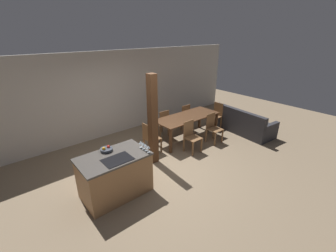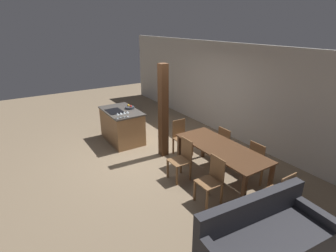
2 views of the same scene
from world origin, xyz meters
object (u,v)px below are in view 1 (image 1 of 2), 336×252
Objects in this scene: dining_chair_near_right at (213,127)px; dining_chair_far_left at (162,123)px; dining_chair_near_left at (191,136)px; wine_glass_end at (141,142)px; dining_chair_foot_end at (216,115)px; wine_glass_far at (143,144)px; timber_post at (153,121)px; wine_glass_near at (148,147)px; couch at (244,124)px; dining_table at (187,119)px; wine_glass_middle at (146,146)px; dining_chair_far_right at (183,116)px; kitchen_island at (115,175)px; fruit_bowl at (106,149)px; dining_chair_head_end at (150,138)px.

dining_chair_near_right is 1.00× the size of dining_chair_far_left.
wine_glass_end is at bearing -169.15° from dining_chair_near_left.
wine_glass_far is at bearing -73.77° from dining_chair_foot_end.
dining_chair_far_left is 1.72m from timber_post.
couch is at bearing 5.73° from wine_glass_near.
dining_chair_near_right is (2.89, 0.64, -0.57)m from wine_glass_near.
dining_table is 1.76m from timber_post.
wine_glass_middle is at bearing -153.29° from dining_table.
couch is at bearing 132.27° from dining_chair_far_right.
kitchen_island is at bearing 96.24° from couch.
fruit_bowl is 2.93m from dining_chair_far_left.
wine_glass_end is 2.97m from dining_chair_near_right.
wine_glass_near is at bearing -29.41° from kitchen_island.
fruit_bowl reaches higher than dining_chair_far_left.
fruit_bowl is 3.79m from dining_chair_far_right.
dining_chair_far_left is 1.00× the size of dining_chair_foot_end.
dining_chair_near_left is 0.39× the size of timber_post.
dining_chair_far_right is 2.08m from couch.
wine_glass_far is at bearing -137.70° from timber_post.
wine_glass_end is 0.17× the size of dining_chair_near_right.
dining_chair_near_right is at bearing 86.61° from couch.
dining_chair_foot_end is (3.85, 1.21, -0.57)m from wine_glass_middle.
wine_glass_near is at bearing 101.04° from couch.
dining_table is at bearing 126.04° from dining_chair_near_right.
wine_glass_far reaches higher than dining_chair_near_left.
wine_glass_middle is 2.72m from dining_table.
dining_chair_foot_end is at bearing 16.23° from wine_glass_far.
kitchen_island is at bearing -173.44° from dining_chair_near_left.
timber_post is (-2.12, 0.24, 0.69)m from dining_chair_near_right.
fruit_bowl is at bearing 139.88° from wine_glass_middle.
timber_post is at bearing 27.00° from dining_chair_far_right.
wine_glass_far is at bearing 90.00° from wine_glass_middle.
dining_chair_far_right is 1.00× the size of dining_chair_foot_end.
dining_chair_near_left is at bearing 6.56° from kitchen_island.
wine_glass_middle reaches higher than fruit_bowl.
fruit_bowl is at bearing 91.67° from kitchen_island.
wine_glass_near is 0.07× the size of timber_post.
dining_chair_near_right is 1.00× the size of dining_chair_head_end.
kitchen_island reaches higher than dining_table.
timber_post is at bearing 20.99° from kitchen_island.
dining_chair_far_left is at bearing 90.00° from dining_chair_near_left.
dining_chair_far_left is (1.93, 1.78, -0.57)m from wine_glass_far.
dining_chair_foot_end is at bearing 17.48° from wine_glass_middle.
timber_post is at bearing 155.00° from dining_chair_head_end.
fruit_bowl is 0.83m from wine_glass_middle.
wine_glass_far is 3.44m from dining_chair_far_right.
dining_table is (3.03, 0.95, 0.22)m from kitchen_island.
dining_chair_far_left is 1.17m from dining_chair_head_end.
fruit_bowl is at bearing 20.88° from dining_chair_far_right.
dining_chair_head_end is 0.83m from timber_post.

